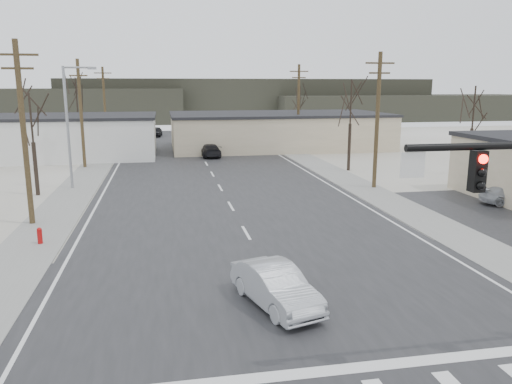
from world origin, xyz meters
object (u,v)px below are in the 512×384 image
Objects in this scene: fire_hydrant at (40,236)px; car_far_b at (156,132)px; car_far_a at (210,150)px; sedan_crossing at (276,286)px.

fire_hydrant is 0.21× the size of car_far_b.
car_far_b is (-5.99, 23.45, 0.02)m from car_far_a.
car_far_b is at bearing -80.42° from car_far_a.
sedan_crossing is 61.55m from car_far_b.
car_far_b is at bearing 84.54° from fire_hydrant.
sedan_crossing is 0.91× the size of car_far_a.
fire_hydrant is at bearing 121.03° from sedan_crossing.
sedan_crossing reaches higher than fire_hydrant.
sedan_crossing reaches higher than car_far_a.
car_far_b is at bearing 77.81° from sedan_crossing.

